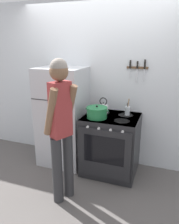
# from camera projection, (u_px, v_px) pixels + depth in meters

# --- Properties ---
(ground_plane) EXTENTS (14.00, 14.00, 0.00)m
(ground_plane) POSITION_uv_depth(u_px,v_px,m) (98.00, 157.00, 3.83)
(ground_plane) COLOR #5B5654
(wall_back) EXTENTS (10.00, 0.06, 2.55)m
(wall_back) POSITION_uv_depth(u_px,v_px,m) (100.00, 85.00, 3.48)
(wall_back) COLOR silver
(wall_back) RESTS_ON ground_plane
(refrigerator) EXTENTS (0.71, 0.65, 1.56)m
(refrigerator) POSITION_uv_depth(u_px,v_px,m) (63.00, 117.00, 3.49)
(refrigerator) COLOR #B7BABF
(refrigerator) RESTS_ON ground_plane
(stove_range) EXTENTS (0.80, 0.72, 0.89)m
(stove_range) POSITION_uv_depth(u_px,v_px,m) (110.00, 144.00, 3.27)
(stove_range) COLOR #232326
(stove_range) RESTS_ON ground_plane
(dutch_oven_pot) EXTENTS (0.34, 0.30, 0.18)m
(dutch_oven_pot) POSITION_uv_depth(u_px,v_px,m) (97.00, 112.00, 3.08)
(dutch_oven_pot) COLOR #237A42
(dutch_oven_pot) RESTS_ON stove_range
(tea_kettle) EXTENTS (0.19, 0.15, 0.24)m
(tea_kettle) POSITION_uv_depth(u_px,v_px,m) (103.00, 108.00, 3.32)
(tea_kettle) COLOR silver
(tea_kettle) RESTS_ON stove_range
(utensil_jar) EXTENTS (0.07, 0.07, 0.25)m
(utensil_jar) POSITION_uv_depth(u_px,v_px,m) (127.00, 110.00, 3.20)
(utensil_jar) COLOR silver
(utensil_jar) RESTS_ON stove_range
(person) EXTENTS (0.39, 0.43, 1.75)m
(person) POSITION_uv_depth(u_px,v_px,m) (61.00, 125.00, 2.53)
(person) COLOR #2D2D30
(person) RESTS_ON ground_plane
(wall_knife_strip) EXTENTS (0.31, 0.03, 0.33)m
(wall_knife_strip) POSITION_uv_depth(u_px,v_px,m) (138.00, 67.00, 3.16)
(wall_knife_strip) COLOR brown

